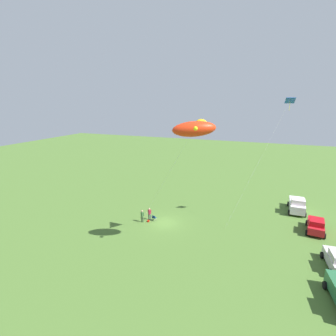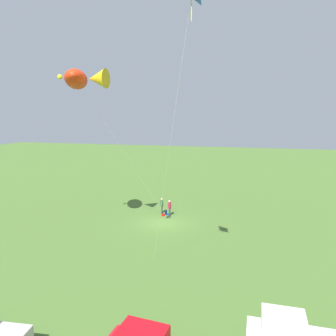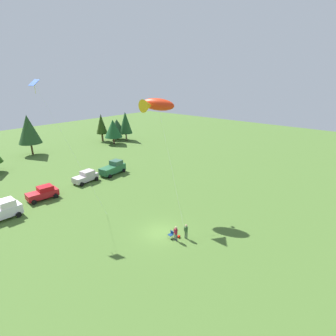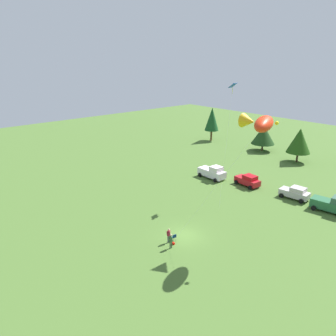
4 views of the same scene
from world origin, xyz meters
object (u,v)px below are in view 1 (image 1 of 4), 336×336
at_px(truck_white_pickup, 297,205).
at_px(folding_chair, 154,218).
at_px(person_kite_flyer, 142,215).
at_px(kite_large_fish, 195,129).
at_px(car_red_sedan, 316,225).
at_px(backpack_on_grass, 148,221).
at_px(person_spectator, 149,213).
at_px(kite_diamond_blue, 288,105).

bearing_deg(truck_white_pickup, folding_chair, -59.22).
height_order(person_kite_flyer, kite_large_fish, kite_large_fish).
bearing_deg(truck_white_pickup, car_red_sedan, 16.71).
xyz_separation_m(person_kite_flyer, backpack_on_grass, (-0.39, 0.72, -0.91)).
bearing_deg(kite_large_fish, person_spectator, -124.70).
bearing_deg(car_red_sedan, backpack_on_grass, -70.40).
bearing_deg(person_kite_flyer, person_spectator, -31.60).
relative_size(backpack_on_grass, car_red_sedan, 0.07).
relative_size(person_kite_flyer, folding_chair, 2.12).
distance_m(truck_white_pickup, kite_diamond_blue, 15.87).
xyz_separation_m(person_spectator, kite_diamond_blue, (-5.14, 16.36, 14.66)).
xyz_separation_m(backpack_on_grass, kite_diamond_blue, (-5.79, 16.25, 15.57)).
xyz_separation_m(car_red_sedan, kite_large_fish, (9.95, -13.27, 12.58)).
bearing_deg(backpack_on_grass, kite_large_fish, 58.27).
xyz_separation_m(folding_chair, kite_large_fish, (5.33, 7.10, 13.04)).
bearing_deg(person_kite_flyer, backpack_on_grass, -63.25).
bearing_deg(truck_white_pickup, person_spectator, -60.34).
xyz_separation_m(person_spectator, truck_white_pickup, (-10.66, 19.35, 0.08)).
bearing_deg(truck_white_pickup, backpack_on_grass, -58.73).
distance_m(folding_chair, car_red_sedan, 20.89).
xyz_separation_m(backpack_on_grass, truck_white_pickup, (-11.32, 19.23, 0.99)).
height_order(person_kite_flyer, folding_chair, person_kite_flyer).
xyz_separation_m(kite_large_fish, kite_diamond_blue, (-10.55, 8.54, 2.15)).
distance_m(person_kite_flyer, truck_white_pickup, 23.13).
bearing_deg(kite_diamond_blue, backpack_on_grass, -70.39).
bearing_deg(person_kite_flyer, kite_large_fish, -119.05).
height_order(person_spectator, backpack_on_grass, person_spectator).
height_order(car_red_sedan, kite_large_fish, kite_large_fish).
relative_size(kite_large_fish, kite_diamond_blue, 0.87).
distance_m(folding_chair, truck_white_pickup, 21.51).
relative_size(folding_chair, kite_large_fish, 0.06).
xyz_separation_m(person_kite_flyer, car_red_sedan, (-5.57, 21.70, -0.07)).
relative_size(backpack_on_grass, truck_white_pickup, 0.06).
relative_size(truck_white_pickup, kite_diamond_blue, 0.30).
xyz_separation_m(person_spectator, backpack_on_grass, (0.65, 0.12, -0.91)).
relative_size(car_red_sedan, kite_diamond_blue, 0.26).
height_order(car_red_sedan, kite_diamond_blue, kite_diamond_blue).
distance_m(folding_chair, kite_diamond_blue, 22.42).
height_order(backpack_on_grass, car_red_sedan, car_red_sedan).
bearing_deg(car_red_sedan, folding_chair, -71.51).
bearing_deg(backpack_on_grass, car_red_sedan, 103.87).
bearing_deg(kite_large_fish, truck_white_pickup, 144.38).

